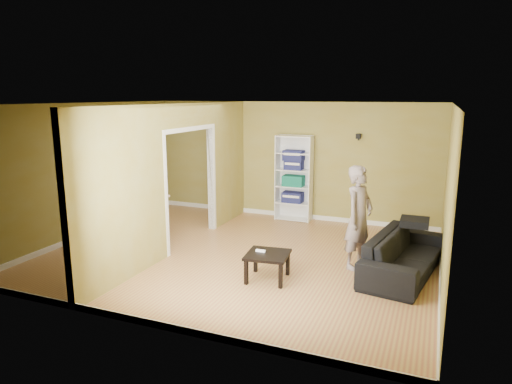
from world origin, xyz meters
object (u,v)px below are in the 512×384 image
(person, at_px, (359,209))
(coffee_table, at_px, (268,257))
(bookshelf, at_px, (295,178))
(dining_table, at_px, (133,199))
(chair_near, at_px, (111,219))
(chair_far, at_px, (155,204))
(chair_left, at_px, (103,207))
(sofa, at_px, (404,248))

(person, height_order, coffee_table, person)
(bookshelf, bearing_deg, coffee_table, -79.24)
(coffee_table, relative_size, dining_table, 0.50)
(bookshelf, bearing_deg, chair_near, -133.94)
(chair_near, height_order, chair_far, chair_far)
(chair_left, height_order, chair_far, chair_far)
(dining_table, bearing_deg, coffee_table, -20.89)
(chair_near, relative_size, chair_far, 0.95)
(person, relative_size, chair_far, 2.06)
(person, bearing_deg, sofa, -70.64)
(sofa, bearing_deg, bookshelf, 55.93)
(sofa, distance_m, dining_table, 5.27)
(bookshelf, bearing_deg, sofa, -43.86)
(chair_left, xyz_separation_m, chair_near, (0.77, -0.68, -0.00))
(chair_far, bearing_deg, sofa, -172.23)
(chair_near, xyz_separation_m, chair_far, (0.12, 1.25, 0.02))
(chair_left, xyz_separation_m, chair_far, (0.89, 0.57, 0.02))
(person, height_order, chair_left, person)
(person, xyz_separation_m, chair_left, (-5.33, 0.28, -0.53))
(person, distance_m, chair_near, 4.61)
(person, bearing_deg, dining_table, 106.50)
(person, distance_m, coffee_table, 1.67)
(coffee_table, distance_m, chair_near, 3.45)
(person, relative_size, dining_table, 1.59)
(coffee_table, height_order, chair_near, chair_near)
(dining_table, xyz_separation_m, chair_near, (-0.02, -0.66, -0.24))
(sofa, distance_m, chair_near, 5.30)
(bookshelf, bearing_deg, dining_table, -141.30)
(chair_left, relative_size, chair_far, 0.95)
(bookshelf, xyz_separation_m, coffee_table, (0.66, -3.46, -0.59))
(chair_left, height_order, chair_near, chair_left)
(person, distance_m, dining_table, 4.55)
(bookshelf, distance_m, chair_far, 3.09)
(coffee_table, bearing_deg, person, 41.38)
(chair_left, bearing_deg, bookshelf, 120.37)
(person, relative_size, chair_near, 2.18)
(chair_near, bearing_deg, coffee_table, -8.38)
(sofa, xyz_separation_m, bookshelf, (-2.54, 2.44, 0.53))
(chair_far, bearing_deg, bookshelf, -131.54)
(sofa, height_order, bookshelf, bookshelf)
(dining_table, height_order, chair_near, chair_near)
(coffee_table, xyz_separation_m, dining_table, (-3.37, 1.29, 0.34))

